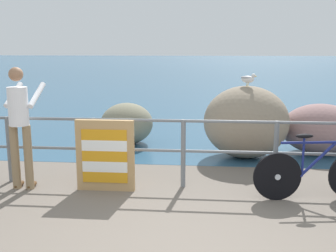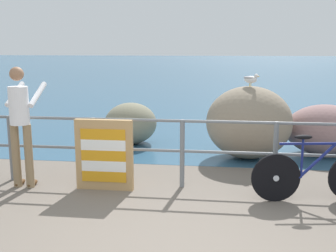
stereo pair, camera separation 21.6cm
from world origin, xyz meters
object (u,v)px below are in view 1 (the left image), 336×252
object	(u,v)px
folded_deckchair_stack	(105,156)
breakwater_boulder_main	(246,122)
breakwater_boulder_left	(127,124)
breakwater_boulder_right	(320,129)
person_at_railing	(20,122)
seagull	(248,79)
bicycle	(316,172)

from	to	relation	value
folded_deckchair_stack	breakwater_boulder_main	distance (m)	2.98
breakwater_boulder_main	breakwater_boulder_left	xyz separation A→B (m)	(-2.43, 0.86, -0.23)
breakwater_boulder_left	breakwater_boulder_right	world-z (taller)	breakwater_boulder_right
folded_deckchair_stack	breakwater_boulder_main	world-z (taller)	breakwater_boulder_main
person_at_railing	seagull	xyz separation A→B (m)	(3.42, 2.00, 0.50)
breakwater_boulder_right	seagull	xyz separation A→B (m)	(-1.48, -0.47, 1.00)
bicycle	breakwater_boulder_right	world-z (taller)	breakwater_boulder_right
folded_deckchair_stack	breakwater_boulder_left	xyz separation A→B (m)	(-0.25, 2.89, -0.08)
breakwater_boulder_right	bicycle	bearing A→B (deg)	-106.10
breakwater_boulder_right	seagull	size ratio (longest dim) A/B	4.83
person_at_railing	folded_deckchair_stack	size ratio (longest dim) A/B	1.71
breakwater_boulder_left	seagull	distance (m)	2.80
bicycle	breakwater_boulder_right	distance (m)	2.65
bicycle	breakwater_boulder_right	size ratio (longest dim) A/B	1.12
bicycle	breakwater_boulder_main	world-z (taller)	breakwater_boulder_main
bicycle	person_at_railing	size ratio (longest dim) A/B	0.95
person_at_railing	breakwater_boulder_right	distance (m)	5.50
bicycle	seagull	xyz separation A→B (m)	(-0.74, 2.07, 1.10)
breakwater_boulder_main	breakwater_boulder_right	size ratio (longest dim) A/B	1.06
person_at_railing	breakwater_boulder_left	world-z (taller)	person_at_railing
person_at_railing	breakwater_boulder_main	world-z (taller)	person_at_railing
bicycle	breakwater_boulder_main	distance (m)	2.26
breakwater_boulder_main	seagull	size ratio (longest dim) A/B	5.10
folded_deckchair_stack	seagull	xyz separation A→B (m)	(2.19, 1.97, 0.97)
folded_deckchair_stack	breakwater_boulder_main	bearing A→B (deg)	42.75
breakwater_boulder_left	seagull	xyz separation A→B (m)	(2.43, -0.91, 1.05)
person_at_railing	breakwater_boulder_main	bearing A→B (deg)	-57.65
person_at_railing	seagull	distance (m)	3.99
folded_deckchair_stack	breakwater_boulder_right	bearing A→B (deg)	33.76
person_at_railing	bicycle	bearing A→B (deg)	-89.55
folded_deckchair_stack	breakwater_boulder_left	size ratio (longest dim) A/B	0.93
breakwater_boulder_right	breakwater_boulder_main	bearing A→B (deg)	-163.92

